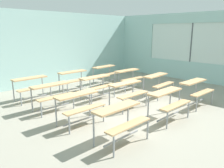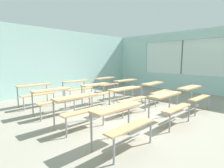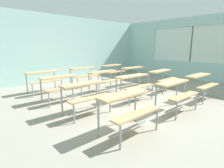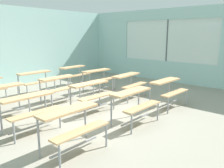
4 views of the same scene
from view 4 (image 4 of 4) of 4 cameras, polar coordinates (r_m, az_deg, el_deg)
ground at (r=5.95m, az=-5.94°, el=-7.34°), size 10.00×9.00×0.05m
wall_back at (r=9.43m, az=-25.37°, el=8.33°), size 10.00×0.12×3.00m
wall_right at (r=9.67m, az=16.90°, el=8.74°), size 0.12×9.00×3.00m
desk_bench_r0c0 at (r=3.92m, az=-9.80°, el=-8.99°), size 1.10×0.60×0.74m
desk_bench_r0c1 at (r=5.09m, az=5.71°, el=-3.82°), size 1.11×0.61×0.74m
desk_bench_r0c2 at (r=6.41m, az=13.92°, el=-0.72°), size 1.13×0.64×0.74m
desk_bench_r1c0 at (r=4.96m, az=-19.83°, el=-4.96°), size 1.11×0.61×0.74m
desk_bench_r1c1 at (r=5.90m, az=-5.03°, el=-1.53°), size 1.13×0.64×0.74m
desk_bench_r1c2 at (r=7.12m, az=4.28°, el=0.92°), size 1.13×0.64×0.74m
desk_bench_r2c0 at (r=6.12m, az=-25.65°, el=-2.22°), size 1.11×0.62×0.74m
desk_bench_r2c1 at (r=6.84m, az=-12.92°, el=0.14°), size 1.10×0.59×0.74m
desk_bench_r2c2 at (r=7.97m, az=-3.39°, el=2.17°), size 1.13×0.65×0.74m
desk_bench_r3c1 at (r=7.95m, az=-18.39°, el=1.52°), size 1.12×0.62×0.74m
desk_bench_r3c2 at (r=8.94m, az=-9.35°, el=3.15°), size 1.13×0.64×0.74m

